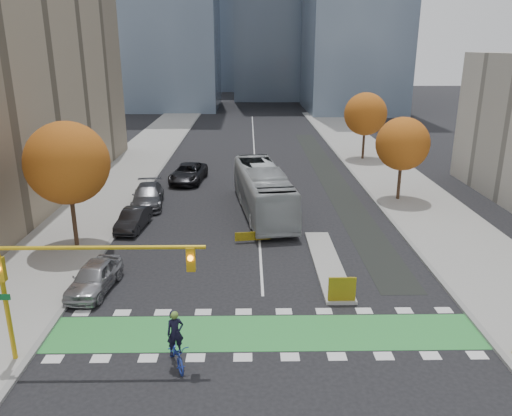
{
  "coord_description": "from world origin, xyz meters",
  "views": [
    {
      "loc": [
        -0.72,
        -18.51,
        12.56
      ],
      "look_at": [
        -0.27,
        10.83,
        3.0
      ],
      "focal_mm": 35.0,
      "sensor_mm": 36.0,
      "label": 1
    }
  ],
  "objects_px": {
    "cyclist": "(176,348)",
    "tree_east_far": "(365,114)",
    "tree_east_near": "(403,144)",
    "parked_car_d": "(188,173)",
    "bus": "(263,191)",
    "parked_car_b": "(133,219)",
    "traffic_signal_west": "(66,273)",
    "parked_car_c": "(148,196)",
    "hazard_board": "(342,289)",
    "parked_car_a": "(94,277)",
    "tree_west": "(67,163)"
  },
  "relations": [
    {
      "from": "tree_east_near",
      "to": "parked_car_b",
      "type": "xyz_separation_m",
      "value": [
        -21.0,
        -6.68,
        -4.13
      ]
    },
    {
      "from": "cyclist",
      "to": "parked_car_a",
      "type": "bearing_deg",
      "value": 105.95
    },
    {
      "from": "hazard_board",
      "to": "traffic_signal_west",
      "type": "bearing_deg",
      "value": -158.45
    },
    {
      "from": "cyclist",
      "to": "parked_car_c",
      "type": "height_order",
      "value": "cyclist"
    },
    {
      "from": "parked_car_b",
      "to": "parked_car_a",
      "type": "bearing_deg",
      "value": -84.24
    },
    {
      "from": "hazard_board",
      "to": "cyclist",
      "type": "xyz_separation_m",
      "value": [
        -7.72,
        -5.08,
        0.03
      ]
    },
    {
      "from": "parked_car_d",
      "to": "cyclist",
      "type": "bearing_deg",
      "value": -77.77
    },
    {
      "from": "parked_car_d",
      "to": "parked_car_a",
      "type": "bearing_deg",
      "value": -89.46
    },
    {
      "from": "cyclist",
      "to": "parked_car_b",
      "type": "relative_size",
      "value": 0.56
    },
    {
      "from": "tree_west",
      "to": "tree_east_far",
      "type": "relative_size",
      "value": 1.08
    },
    {
      "from": "hazard_board",
      "to": "bus",
      "type": "bearing_deg",
      "value": 103.84
    },
    {
      "from": "tree_east_near",
      "to": "parked_car_c",
      "type": "xyz_separation_m",
      "value": [
        -21.0,
        -1.2,
        -4.01
      ]
    },
    {
      "from": "bus",
      "to": "parked_car_b",
      "type": "distance_m",
      "value": 10.09
    },
    {
      "from": "cyclist",
      "to": "parked_car_b",
      "type": "height_order",
      "value": "cyclist"
    },
    {
      "from": "hazard_board",
      "to": "parked_car_c",
      "type": "height_order",
      "value": "parked_car_c"
    },
    {
      "from": "cyclist",
      "to": "parked_car_d",
      "type": "height_order",
      "value": "cyclist"
    },
    {
      "from": "tree_east_near",
      "to": "parked_car_a",
      "type": "xyz_separation_m",
      "value": [
        -21.0,
        -16.2,
        -4.07
      ]
    },
    {
      "from": "hazard_board",
      "to": "tree_west",
      "type": "relative_size",
      "value": 0.17
    },
    {
      "from": "cyclist",
      "to": "bus",
      "type": "height_order",
      "value": "bus"
    },
    {
      "from": "tree_east_near",
      "to": "tree_east_far",
      "type": "relative_size",
      "value": 0.92
    },
    {
      "from": "cyclist",
      "to": "tree_east_far",
      "type": "bearing_deg",
      "value": 44.96
    },
    {
      "from": "parked_car_b",
      "to": "tree_east_far",
      "type": "bearing_deg",
      "value": 52.3
    },
    {
      "from": "parked_car_a",
      "to": "parked_car_b",
      "type": "distance_m",
      "value": 9.51
    },
    {
      "from": "tree_west",
      "to": "parked_car_a",
      "type": "height_order",
      "value": "tree_west"
    },
    {
      "from": "cyclist",
      "to": "traffic_signal_west",
      "type": "bearing_deg",
      "value": 152.64
    },
    {
      "from": "traffic_signal_west",
      "to": "parked_car_c",
      "type": "distance_m",
      "value": 21.57
    },
    {
      "from": "hazard_board",
      "to": "tree_east_near",
      "type": "distance_m",
      "value": 19.93
    },
    {
      "from": "tree_east_near",
      "to": "parked_car_d",
      "type": "bearing_deg",
      "value": 160.86
    },
    {
      "from": "traffic_signal_west",
      "to": "tree_east_near",
      "type": "bearing_deg",
      "value": 48.48
    },
    {
      "from": "tree_east_near",
      "to": "parked_car_d",
      "type": "height_order",
      "value": "tree_east_near"
    },
    {
      "from": "tree_west",
      "to": "parked_car_b",
      "type": "relative_size",
      "value": 1.85
    },
    {
      "from": "bus",
      "to": "parked_car_d",
      "type": "relative_size",
      "value": 2.11
    },
    {
      "from": "tree_west",
      "to": "tree_east_far",
      "type": "height_order",
      "value": "tree_west"
    },
    {
      "from": "traffic_signal_west",
      "to": "parked_car_c",
      "type": "xyz_separation_m",
      "value": [
        -1.07,
        21.31,
        -3.18
      ]
    },
    {
      "from": "bus",
      "to": "parked_car_c",
      "type": "distance_m",
      "value": 9.65
    },
    {
      "from": "parked_car_c",
      "to": "cyclist",
      "type": "bearing_deg",
      "value": -82.58
    },
    {
      "from": "hazard_board",
      "to": "parked_car_c",
      "type": "distance_m",
      "value": 21.08
    },
    {
      "from": "traffic_signal_west",
      "to": "parked_car_a",
      "type": "relative_size",
      "value": 1.83
    },
    {
      "from": "tree_east_near",
      "to": "parked_car_d",
      "type": "distance_m",
      "value": 20.05
    },
    {
      "from": "parked_car_d",
      "to": "hazard_board",
      "type": "bearing_deg",
      "value": -59.77
    },
    {
      "from": "tree_east_near",
      "to": "tree_east_far",
      "type": "bearing_deg",
      "value": 88.21
    },
    {
      "from": "parked_car_a",
      "to": "tree_west",
      "type": "bearing_deg",
      "value": 122.19
    },
    {
      "from": "tree_east_far",
      "to": "parked_car_d",
      "type": "distance_m",
      "value": 21.77
    },
    {
      "from": "tree_west",
      "to": "traffic_signal_west",
      "type": "bearing_deg",
      "value": -71.98
    },
    {
      "from": "traffic_signal_west",
      "to": "bus",
      "type": "bearing_deg",
      "value": 66.72
    },
    {
      "from": "tree_east_far",
      "to": "bus",
      "type": "bearing_deg",
      "value": -122.28
    },
    {
      "from": "parked_car_b",
      "to": "cyclist",
      "type": "bearing_deg",
      "value": -66.17
    },
    {
      "from": "parked_car_b",
      "to": "parked_car_d",
      "type": "xyz_separation_m",
      "value": [
        2.44,
        13.12,
        0.13
      ]
    },
    {
      "from": "hazard_board",
      "to": "parked_car_c",
      "type": "relative_size",
      "value": 0.24
    },
    {
      "from": "tree_east_far",
      "to": "parked_car_d",
      "type": "height_order",
      "value": "tree_east_far"
    }
  ]
}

